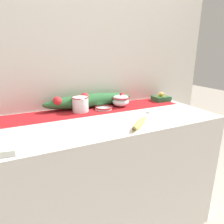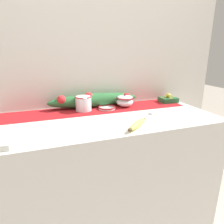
# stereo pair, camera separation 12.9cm
# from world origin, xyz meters

# --- Properties ---
(ground_plane) EXTENTS (12.00, 12.00, 0.00)m
(ground_plane) POSITION_xyz_m (0.00, 0.00, 0.00)
(ground_plane) COLOR #B2A899
(countertop) EXTENTS (1.51, 0.68, 0.90)m
(countertop) POSITION_xyz_m (0.00, 0.00, 0.45)
(countertop) COLOR silver
(countertop) RESTS_ON ground_plane
(back_wall) EXTENTS (2.31, 0.04, 2.40)m
(back_wall) POSITION_xyz_m (0.00, 0.36, 1.20)
(back_wall) COLOR silver
(back_wall) RESTS_ON ground_plane
(table_runner) EXTENTS (1.39, 0.26, 0.00)m
(table_runner) POSITION_xyz_m (0.00, 0.20, 0.90)
(table_runner) COLOR #A8191E
(table_runner) RESTS_ON countertop
(cream_pitcher) EXTENTS (0.12, 0.14, 0.11)m
(cream_pitcher) POSITION_xyz_m (-0.10, 0.20, 0.96)
(cream_pitcher) COLOR white
(cream_pitcher) RESTS_ON countertop
(sugar_bowl) EXTENTS (0.13, 0.13, 0.11)m
(sugar_bowl) POSITION_xyz_m (0.23, 0.20, 0.95)
(sugar_bowl) COLOR white
(sugar_bowl) RESTS_ON countertop
(small_dish) EXTENTS (0.13, 0.13, 0.02)m
(small_dish) POSITION_xyz_m (0.07, 0.18, 0.91)
(small_dish) COLOR white
(small_dish) RESTS_ON countertop
(banana) EXTENTS (0.19, 0.17, 0.04)m
(banana) POSITION_xyz_m (0.12, -0.24, 0.92)
(banana) COLOR #CCD156
(banana) RESTS_ON countertop
(spoon) EXTENTS (0.18, 0.07, 0.01)m
(spoon) POSITION_xyz_m (0.32, -0.04, 0.90)
(spoon) COLOR #B7B7BC
(spoon) RESTS_ON countertop
(gift_box) EXTENTS (0.15, 0.13, 0.08)m
(gift_box) POSITION_xyz_m (0.64, 0.21, 0.92)
(gift_box) COLOR #236638
(gift_box) RESTS_ON countertop
(poinsettia_garland) EXTENTS (0.72, 0.12, 0.12)m
(poinsettia_garland) POSITION_xyz_m (-0.00, 0.28, 0.96)
(poinsettia_garland) COLOR #2D6B38
(poinsettia_garland) RESTS_ON countertop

